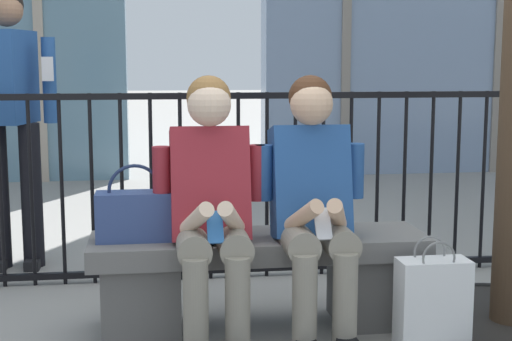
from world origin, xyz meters
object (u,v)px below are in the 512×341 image
Objects in this scene: seated_person_companion at (314,198)px; bystander_at_railing at (11,107)px; seated_person_with_phone at (211,201)px; stone_bench at (259,272)px; handbag_on_bench at (135,214)px; shopping_bag at (432,303)px.

bystander_at_railing is (-1.58, 1.39, 0.35)m from seated_person_companion.
seated_person_with_phone is at bearing 180.00° from seated_person_companion.
stone_bench is 1.32× the size of seated_person_companion.
bystander_at_railing is (-0.77, 1.28, 0.43)m from handbag_on_bench.
handbag_on_bench is at bearing 160.94° from seated_person_with_phone.
bystander_at_railing is at bearing 120.95° from handbag_on_bench.
bystander_at_railing is at bearing 138.60° from seated_person_companion.
seated_person_with_phone is 0.47m from seated_person_companion.
shopping_bag is at bearing -38.35° from bystander_at_railing.
bystander_at_railing reaches higher than handbag_on_bench.
stone_bench is 0.94× the size of bystander_at_railing.
handbag_on_bench is 0.72× the size of shopping_bag.
seated_person_with_phone is at bearing 165.66° from shopping_bag.
seated_person_companion is (0.24, -0.13, 0.38)m from stone_bench.
bystander_at_railing is (-1.35, 1.27, 0.73)m from stone_bench.
seated_person_with_phone is 1.82m from bystander_at_railing.
handbag_on_bench is at bearing 171.73° from seated_person_companion.
handbag_on_bench is at bearing -179.01° from stone_bench.
stone_bench is 1.32× the size of seated_person_with_phone.
seated_person_companion is 0.71× the size of bystander_at_railing.
seated_person_with_phone is at bearing -19.06° from handbag_on_bench.
bystander_at_railing is (-1.11, 1.39, 0.35)m from seated_person_with_phone.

